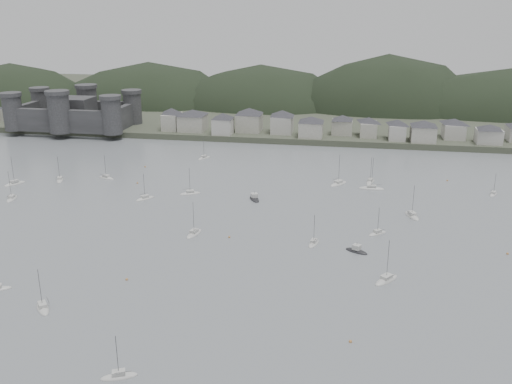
# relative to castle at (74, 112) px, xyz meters

# --- Properties ---
(ground) EXTENTS (900.00, 900.00, 0.00)m
(ground) POSITION_rel_castle_xyz_m (120.00, -179.80, -10.96)
(ground) COLOR slate
(ground) RESTS_ON ground
(far_shore_land) EXTENTS (900.00, 250.00, 3.00)m
(far_shore_land) POSITION_rel_castle_xyz_m (120.00, 115.20, -9.46)
(far_shore_land) COLOR #383D2D
(far_shore_land) RESTS_ON ground
(forested_ridge) EXTENTS (851.55, 103.94, 102.57)m
(forested_ridge) POSITION_rel_castle_xyz_m (124.83, 89.60, -22.25)
(forested_ridge) COLOR black
(forested_ridge) RESTS_ON ground
(castle) EXTENTS (66.00, 43.00, 20.00)m
(castle) POSITION_rel_castle_xyz_m (0.00, 0.00, 0.00)
(castle) COLOR #2D2D2F
(castle) RESTS_ON far_shore_land
(waterfront_town) EXTENTS (451.48, 28.46, 12.92)m
(waterfront_town) POSITION_rel_castle_xyz_m (170.59, 3.54, -2.30)
(waterfront_town) COLOR #98978B
(waterfront_town) RESTS_ON far_shore_land
(sailboat_lead) EXTENTS (5.66, 8.95, 11.68)m
(sailboat_lead) POSITION_rel_castle_xyz_m (171.89, -103.10, -10.79)
(sailboat_lead) COLOR beige
(sailboat_lead) RESTS_ON ground
(moored_fleet) EXTENTS (244.47, 164.83, 13.35)m
(moored_fleet) POSITION_rel_castle_xyz_m (104.20, -123.75, -10.79)
(moored_fleet) COLOR beige
(moored_fleet) RESTS_ON ground
(motor_launch_near) EXTENTS (7.16, 5.36, 3.65)m
(motor_launch_near) POSITION_rel_castle_xyz_m (154.19, -134.85, -10.66)
(motor_launch_near) COLOR black
(motor_launch_near) RESTS_ON ground
(motor_launch_far) EXTENTS (5.87, 8.37, 3.89)m
(motor_launch_far) POSITION_rel_castle_xyz_m (117.71, -95.32, -10.67)
(motor_launch_far) COLOR black
(motor_launch_far) RESTS_ON ground
(mooring_buoys) EXTENTS (141.79, 121.74, 0.70)m
(mooring_buoys) POSITION_rel_castle_xyz_m (117.42, -120.65, -10.81)
(mooring_buoys) COLOR #B4783C
(mooring_buoys) RESTS_ON ground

